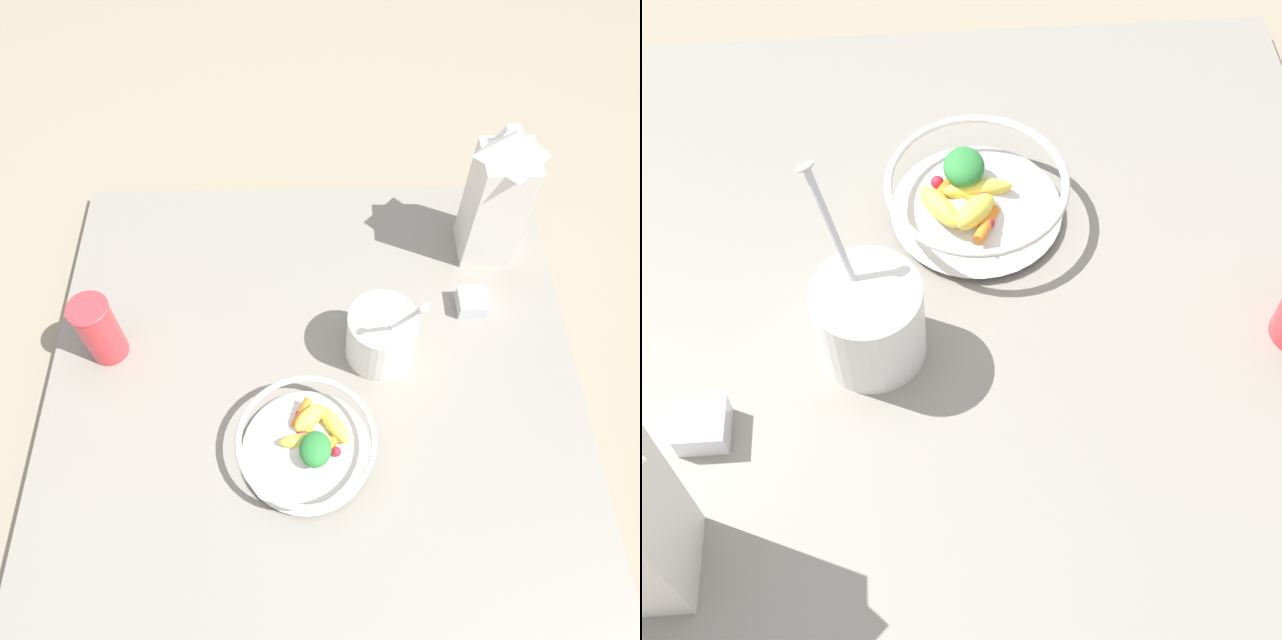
# 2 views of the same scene
# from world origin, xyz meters

# --- Properties ---
(ground_plane) EXTENTS (6.00, 6.00, 0.00)m
(ground_plane) POSITION_xyz_m (0.00, 0.00, 0.00)
(ground_plane) COLOR gray
(countertop) EXTENTS (0.91, 0.91, 0.04)m
(countertop) POSITION_xyz_m (0.00, 0.00, 0.02)
(countertop) COLOR gray
(countertop) RESTS_ON ground_plane
(fruit_bowl) EXTENTS (0.22, 0.22, 0.08)m
(fruit_bowl) POSITION_xyz_m (0.01, 0.12, 0.07)
(fruit_bowl) COLOR silver
(fruit_bowl) RESTS_ON countertop
(yogurt_tub) EXTENTS (0.12, 0.13, 0.24)m
(yogurt_tub) POSITION_xyz_m (-0.11, -0.06, 0.10)
(yogurt_tub) COLOR white
(yogurt_tub) RESTS_ON countertop
(spice_jar) EXTENTS (0.05, 0.05, 0.03)m
(spice_jar) POSITION_xyz_m (-0.29, -0.15, 0.05)
(spice_jar) COLOR silver
(spice_jar) RESTS_ON countertop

